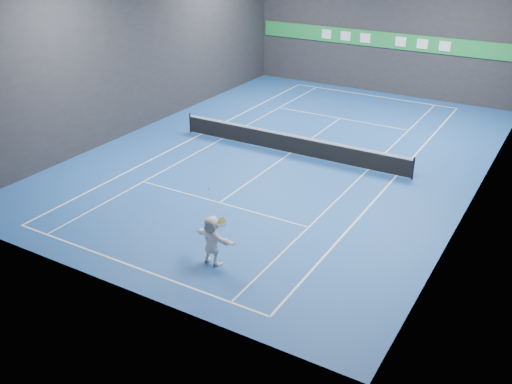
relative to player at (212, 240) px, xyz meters
The scene contains 19 objects.
ground 10.64m from the player, 102.91° to the left, with size 26.00×26.00×0.00m, color #1C4B9A.
wall_back 23.72m from the player, 95.79° to the left, with size 18.00×0.10×9.00m, color #262629.
wall_front 5.07m from the player, 131.56° to the right, with size 18.00×0.10×9.00m, color #262629.
wall_left 15.78m from the player, 137.74° to the left, with size 0.10×26.00×9.00m, color #262629.
wall_right 12.79m from the player, 57.30° to the left, with size 0.10×26.00×9.00m, color #262629.
baseline_near 2.98m from the player, 146.62° to the right, with size 10.98×0.08×0.01m, color white.
baseline_far 22.36m from the player, 96.08° to the left, with size 10.98×0.08×0.01m, color white.
sideline_doubles_left 13.01m from the player, 127.26° to the left, with size 0.08×23.78×0.01m, color white.
sideline_doubles_right 10.83m from the player, 73.18° to the left, with size 0.08×23.78×0.01m, color white.
sideline_singles_left 12.23m from the player, 122.09° to the left, with size 0.06×23.78×0.01m, color white.
sideline_singles_right 10.51m from the player, 80.43° to the left, with size 0.06×23.78×0.01m, color white.
service_line_near 4.68m from the player, 121.07° to the left, with size 8.23×0.06×0.01m, color white.
service_line_far 16.92m from the player, 98.06° to the left, with size 8.23×0.06×0.01m, color white.
center_service_line 10.64m from the player, 102.91° to the left, with size 0.06×12.80×0.01m, color white.
player is the anchor object (origin of this frame).
tennis_ball 1.89m from the player, 142.57° to the left, with size 0.07×0.07×0.07m, color yellow.
tennis_net 10.60m from the player, 102.91° to the left, with size 12.50×0.10×1.07m.
sponsor_banner 23.53m from the player, 95.81° to the left, with size 17.64×0.11×1.00m.
tennis_racket 0.83m from the player, ahead, with size 0.43×0.38×0.50m.
Camera 1 is at (12.06, -23.85, 10.73)m, focal length 40.00 mm.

